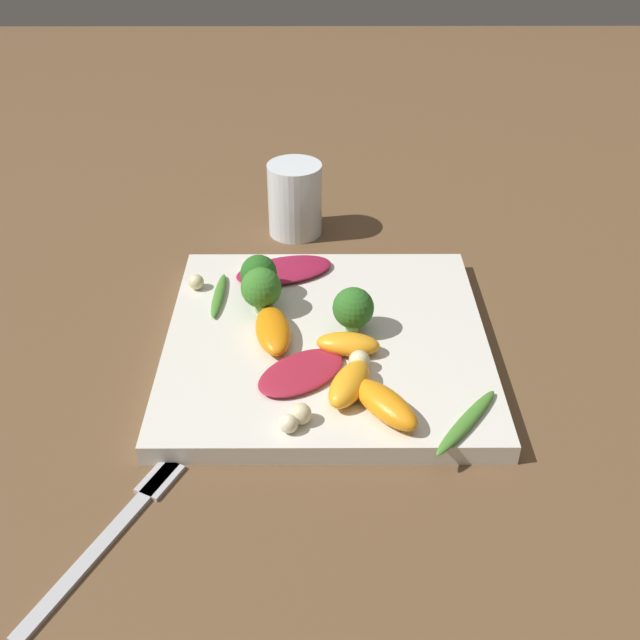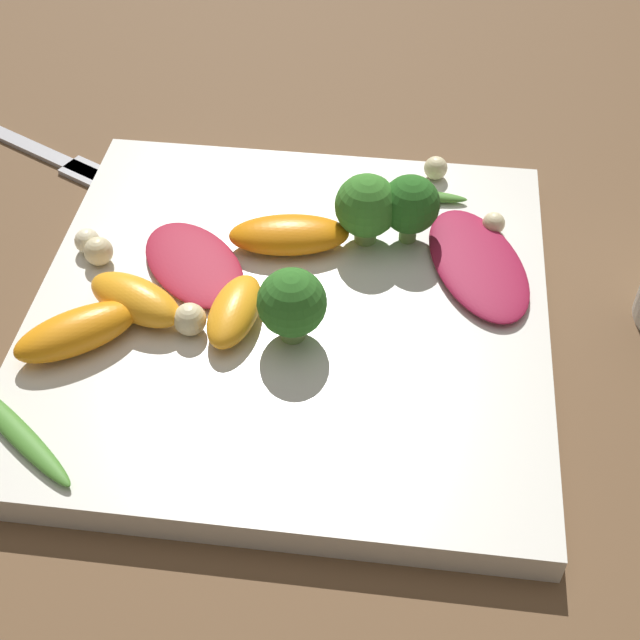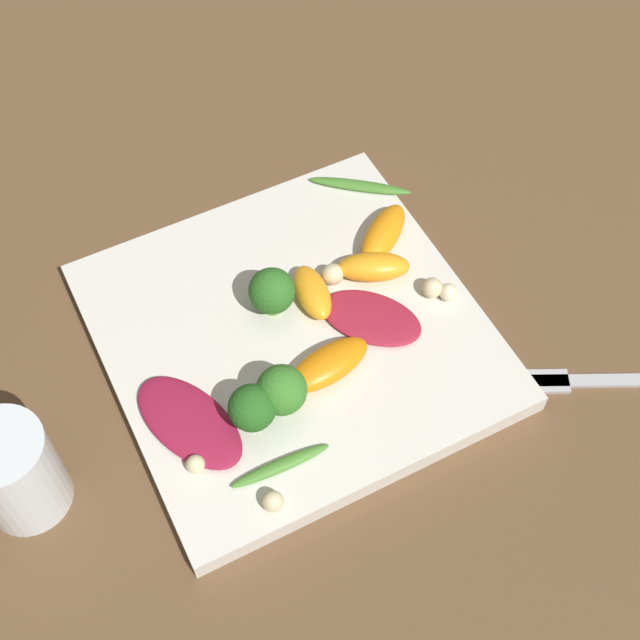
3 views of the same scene
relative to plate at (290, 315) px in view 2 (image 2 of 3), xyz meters
The scene contains 19 objects.
ground_plane 0.01m from the plate, ahead, with size 2.40×2.40×0.00m, color brown.
plate is the anchor object (origin of this frame).
fork 0.25m from the plate, 54.02° to the left, with size 0.09×0.16×0.01m.
radicchio_leaf_0 0.12m from the plate, 68.24° to the right, with size 0.11×0.08×0.01m.
radicchio_leaf_1 0.07m from the plate, 69.93° to the left, with size 0.10×0.09×0.01m.
orange_segment_0 0.05m from the plate, ahead, with size 0.04×0.08×0.02m.
orange_segment_1 0.09m from the plate, 102.06° to the left, with size 0.05×0.07×0.02m.
orange_segment_2 0.04m from the plate, 123.92° to the left, with size 0.06×0.03×0.02m.
orange_segment_3 0.12m from the plate, 112.69° to the left, with size 0.06×0.07×0.02m.
broccoli_floret_0 0.08m from the plate, 31.85° to the right, with size 0.04×0.04×0.05m.
broccoli_floret_1 0.10m from the plate, 44.42° to the right, with size 0.04×0.04×0.04m.
broccoli_floret_2 0.04m from the plate, 167.63° to the right, with size 0.04×0.04×0.04m.
arugula_sprig_0 0.12m from the plate, 30.09° to the right, with size 0.01×0.08×0.01m.
arugula_sprig_1 0.16m from the plate, 131.87° to the left, with size 0.07×0.08×0.01m.
macadamia_nut_0 0.14m from the plate, 56.11° to the right, with size 0.01×0.01×0.01m.
macadamia_nut_1 0.06m from the plate, 118.48° to the left, with size 0.02×0.02×0.02m.
macadamia_nut_2 0.15m from the plate, 31.23° to the right, with size 0.02×0.02×0.02m.
macadamia_nut_3 0.13m from the plate, 76.51° to the left, with size 0.02×0.02×0.02m.
macadamia_nut_4 0.12m from the plate, 79.75° to the left, with size 0.02×0.02×0.02m.
Camera 2 is at (-0.36, -0.06, 0.38)m, focal length 50.00 mm.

